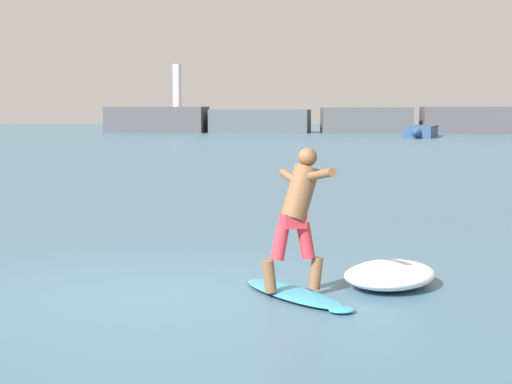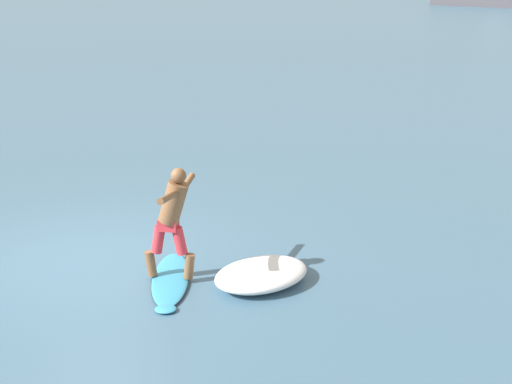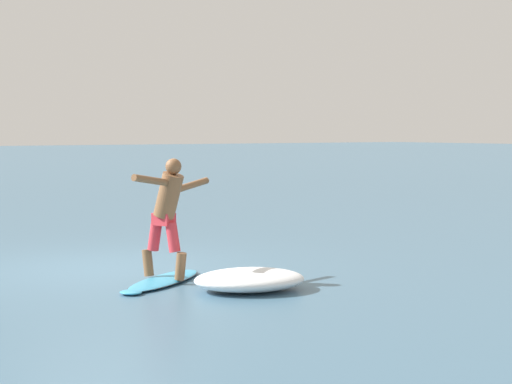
% 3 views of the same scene
% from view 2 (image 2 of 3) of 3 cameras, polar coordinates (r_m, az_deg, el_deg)
% --- Properties ---
extents(ground_plane, '(200.00, 200.00, 0.00)m').
position_cam_2_polar(ground_plane, '(10.93, -13.44, -5.36)').
color(ground_plane, '#436882').
extents(surfboard, '(1.46, 1.80, 0.20)m').
position_cam_2_polar(surfboard, '(10.03, -6.87, -6.97)').
color(surfboard, '#389BC7').
rests_on(surfboard, ground).
extents(surfer, '(0.83, 1.42, 1.59)m').
position_cam_2_polar(surfer, '(9.68, -6.69, -1.82)').
color(surfer, brown).
rests_on(surfer, surfboard).
extents(wave_foam_at_tail, '(1.43, 1.66, 0.28)m').
position_cam_2_polar(wave_foam_at_tail, '(9.87, 0.43, -6.59)').
color(wave_foam_at_tail, white).
rests_on(wave_foam_at_tail, ground).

